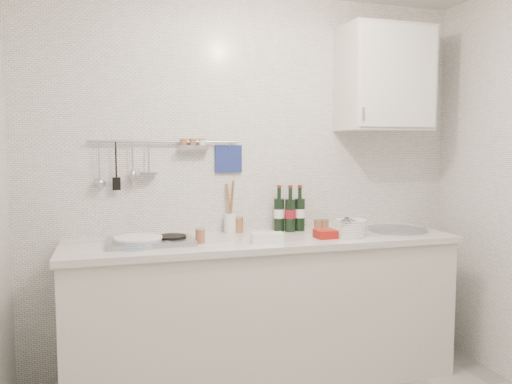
# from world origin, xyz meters

# --- Properties ---
(back_wall) EXTENTS (3.00, 0.02, 2.50)m
(back_wall) POSITION_xyz_m (0.00, 1.40, 1.25)
(back_wall) COLOR silver
(back_wall) RESTS_ON floor
(counter) EXTENTS (2.44, 0.64, 0.96)m
(counter) POSITION_xyz_m (0.01, 1.10, 0.43)
(counter) COLOR beige
(counter) RESTS_ON floor
(wall_rail) EXTENTS (0.98, 0.09, 0.34)m
(wall_rail) POSITION_xyz_m (-0.60, 1.37, 1.43)
(wall_rail) COLOR #93969B
(wall_rail) RESTS_ON back_wall
(wall_cabinet) EXTENTS (0.60, 0.38, 0.70)m
(wall_cabinet) POSITION_xyz_m (0.90, 1.22, 1.95)
(wall_cabinet) COLOR beige
(wall_cabinet) RESTS_ON back_wall
(plate_stack_hob) EXTENTS (0.30, 0.30, 0.05)m
(plate_stack_hob) POSITION_xyz_m (-0.78, 1.06, 0.95)
(plate_stack_hob) COLOR #4F6BB4
(plate_stack_hob) RESTS_ON counter
(plate_stack_sink) EXTENTS (0.26, 0.25, 0.11)m
(plate_stack_sink) POSITION_xyz_m (0.55, 1.02, 0.97)
(plate_stack_sink) COLOR white
(plate_stack_sink) RESTS_ON counter
(wine_bottles) EXTENTS (0.21, 0.11, 0.31)m
(wine_bottles) POSITION_xyz_m (0.24, 1.30, 1.07)
(wine_bottles) COLOR black
(wine_bottles) RESTS_ON counter
(butter_dish) EXTENTS (0.20, 0.12, 0.06)m
(butter_dish) POSITION_xyz_m (-0.03, 0.95, 0.95)
(butter_dish) COLOR white
(butter_dish) RESTS_ON counter
(strawberry_punnet) EXTENTS (0.12, 0.12, 0.05)m
(strawberry_punnet) POSITION_xyz_m (0.37, 0.98, 0.95)
(strawberry_punnet) COLOR #A71712
(strawberry_punnet) RESTS_ON counter
(utensil_crock) EXTENTS (0.08, 0.08, 0.35)m
(utensil_crock) POSITION_xyz_m (-0.16, 1.35, 1.00)
(utensil_crock) COLOR white
(utensil_crock) RESTS_ON counter
(jar_a) EXTENTS (0.07, 0.07, 0.11)m
(jar_a) POSITION_xyz_m (-0.10, 1.34, 0.97)
(jar_a) COLOR brown
(jar_a) RESTS_ON counter
(jar_b) EXTENTS (0.06, 0.06, 0.08)m
(jar_b) POSITION_xyz_m (0.47, 1.24, 0.96)
(jar_b) COLOR brown
(jar_b) RESTS_ON counter
(jar_c) EXTENTS (0.06, 0.06, 0.08)m
(jar_c) POSITION_xyz_m (0.43, 1.24, 0.96)
(jar_c) COLOR brown
(jar_c) RESTS_ON counter
(jar_d) EXTENTS (0.06, 0.06, 0.09)m
(jar_d) POSITION_xyz_m (-0.42, 1.04, 0.97)
(jar_d) COLOR brown
(jar_d) RESTS_ON counter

